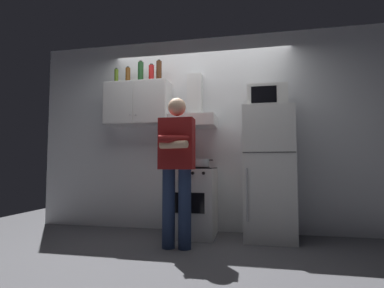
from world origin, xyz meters
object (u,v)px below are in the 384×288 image
Objects in this scene: bottle_beer_brown at (128,76)px; stove_oven at (192,201)px; cooking_pot at (200,163)px; bottle_wine_green at (141,72)px; refrigerator at (268,173)px; bottle_rum_dark at (159,71)px; upper_cabinet at (138,104)px; bottle_olive_oil at (116,76)px; bottle_soda_red at (151,74)px; microwave at (266,98)px; person_standing at (177,165)px; range_hood at (194,113)px.

stove_oven is at bearing -7.22° from bottle_beer_brown.
cooking_pot is 1.58m from bottle_wine_green.
stove_oven is 0.55× the size of refrigerator.
cooking_pot is at bearing -19.54° from bottle_rum_dark.
upper_cabinet is 2.83× the size of bottle_wine_green.
bottle_rum_dark is 0.28m from bottle_wine_green.
bottle_soda_red is at bearing 1.14° from bottle_olive_oil.
microwave is 1.61m from bottle_soda_red.
bottle_olive_oil is at bearing 177.27° from refrigerator.
upper_cabinet is at bearing 175.58° from bottle_soda_red.
stove_oven is at bearing -179.96° from refrigerator.
bottle_beer_brown reaches higher than person_standing.
bottle_olive_oil reaches higher than person_standing.
bottle_olive_oil reaches higher than upper_cabinet.
bottle_wine_green reaches higher than microwave.
range_hood is at bearing 0.09° from upper_cabinet.
cooking_pot is 1.22× the size of bottle_soda_red.
range_hood is at bearing 86.09° from person_standing.
bottle_wine_green reaches higher than range_hood.
person_standing is 0.52m from cooking_pot.
bottle_rum_dark reaches higher than bottle_beer_brown.
bottle_rum_dark is at bearing 176.76° from microwave.
microwave is 1.86× the size of bottle_soda_red.
cooking_pot is (-0.82, -0.14, -0.82)m from microwave.
person_standing is at bearing -93.91° from range_hood.
bottle_wine_green reaches higher than person_standing.
refrigerator is 1.17m from person_standing.
person_standing is (0.75, -0.73, -0.85)m from upper_cabinet.
upper_cabinet is 2.96× the size of bottle_rum_dark.
cooking_pot is at bearing -17.38° from bottle_soda_red.
microwave is at bearing 1.15° from stove_oven.
person_standing is 1.72m from bottle_beer_brown.
bottle_wine_green is 1.29× the size of bottle_beer_brown.
stove_oven is 1.93m from bottle_wine_green.
bottle_beer_brown is (-0.47, 0.02, -0.03)m from bottle_rum_dark.
bottle_wine_green is at bearing 170.75° from stove_oven.
cooking_pot is 0.99× the size of bottle_wine_green.
microwave is at bearing -3.48° from upper_cabinet.
microwave is 1.51m from bottle_rum_dark.
bottle_wine_green is at bearing 4.04° from bottle_olive_oil.
refrigerator is at bearing 8.32° from cooking_pot.
range_hood reaches higher than stove_oven.
bottle_beer_brown is (0.17, 0.02, 0.01)m from bottle_olive_oil.
range_hood is (0.00, 0.13, 1.16)m from stove_oven.
bottle_olive_oil is (-1.07, 0.71, 1.26)m from person_standing.
upper_cabinet is 0.54m from bottle_rum_dark.
bottle_rum_dark is at bearing -4.83° from bottle_soda_red.
stove_oven is 3.55× the size of bottle_beer_brown.
stove_oven is 1.62m from microwave.
person_standing is (-0.05, -0.61, 0.47)m from stove_oven.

